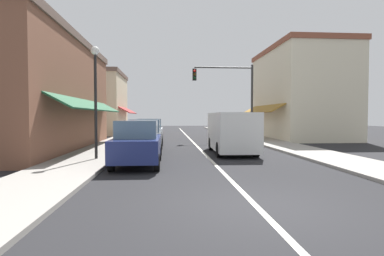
{
  "coord_description": "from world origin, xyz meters",
  "views": [
    {
      "loc": [
        -1.89,
        -6.43,
        1.93
      ],
      "look_at": [
        -0.22,
        15.03,
        1.13
      ],
      "focal_mm": 29.08,
      "sensor_mm": 36.0,
      "label": 1
    }
  ],
  "objects_px": {
    "parked_car_nearest_left": "(138,143)",
    "street_lamp_left_near": "(95,84)",
    "parked_car_second_left": "(145,136)",
    "parked_car_third_left": "(150,132)",
    "traffic_signal_mast_arm": "(232,89)",
    "van_in_lane": "(231,131)"
  },
  "relations": [
    {
      "from": "parked_car_nearest_left",
      "to": "street_lamp_left_near",
      "type": "height_order",
      "value": "street_lamp_left_near"
    },
    {
      "from": "parked_car_second_left",
      "to": "parked_car_third_left",
      "type": "bearing_deg",
      "value": 90.01
    },
    {
      "from": "street_lamp_left_near",
      "to": "traffic_signal_mast_arm",
      "type": "bearing_deg",
      "value": 52.7
    },
    {
      "from": "parked_car_third_left",
      "to": "traffic_signal_mast_arm",
      "type": "distance_m",
      "value": 7.52
    },
    {
      "from": "parked_car_third_left",
      "to": "van_in_lane",
      "type": "distance_m",
      "value": 7.32
    },
    {
      "from": "traffic_signal_mast_arm",
      "to": "parked_car_third_left",
      "type": "bearing_deg",
      "value": -158.29
    },
    {
      "from": "parked_car_nearest_left",
      "to": "parked_car_third_left",
      "type": "bearing_deg",
      "value": 90.19
    },
    {
      "from": "parked_car_third_left",
      "to": "van_in_lane",
      "type": "relative_size",
      "value": 0.79
    },
    {
      "from": "traffic_signal_mast_arm",
      "to": "van_in_lane",
      "type": "bearing_deg",
      "value": -102.04
    },
    {
      "from": "traffic_signal_mast_arm",
      "to": "street_lamp_left_near",
      "type": "distance_m",
      "value": 13.48
    },
    {
      "from": "van_in_lane",
      "to": "street_lamp_left_near",
      "type": "xyz_separation_m",
      "value": [
        -6.4,
        -2.48,
        2.14
      ]
    },
    {
      "from": "parked_car_third_left",
      "to": "traffic_signal_mast_arm",
      "type": "xyz_separation_m",
      "value": [
        6.32,
        2.52,
        3.21
      ]
    },
    {
      "from": "parked_car_nearest_left",
      "to": "van_in_lane",
      "type": "bearing_deg",
      "value": 39.76
    },
    {
      "from": "parked_car_nearest_left",
      "to": "parked_car_third_left",
      "type": "height_order",
      "value": "same"
    },
    {
      "from": "parked_car_second_left",
      "to": "street_lamp_left_near",
      "type": "height_order",
      "value": "street_lamp_left_near"
    },
    {
      "from": "traffic_signal_mast_arm",
      "to": "parked_car_nearest_left",
      "type": "bearing_deg",
      "value": -117.56
    },
    {
      "from": "parked_car_third_left",
      "to": "traffic_signal_mast_arm",
      "type": "bearing_deg",
      "value": 21.12
    },
    {
      "from": "parked_car_third_left",
      "to": "van_in_lane",
      "type": "xyz_separation_m",
      "value": [
        4.57,
        -5.71,
        0.27
      ]
    },
    {
      "from": "parked_car_nearest_left",
      "to": "van_in_lane",
      "type": "distance_m",
      "value": 5.88
    },
    {
      "from": "traffic_signal_mast_arm",
      "to": "street_lamp_left_near",
      "type": "relative_size",
      "value": 1.23
    },
    {
      "from": "parked_car_third_left",
      "to": "street_lamp_left_near",
      "type": "height_order",
      "value": "street_lamp_left_near"
    },
    {
      "from": "parked_car_second_left",
      "to": "van_in_lane",
      "type": "height_order",
      "value": "van_in_lane"
    }
  ]
}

